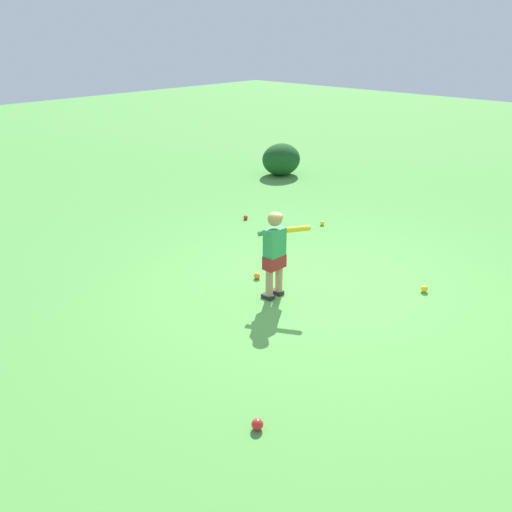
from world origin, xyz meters
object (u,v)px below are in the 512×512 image
(play_ball_behind_batter, at_px, (424,289))
(play_ball_far_left, at_px, (257,276))
(child_batter, at_px, (275,247))
(play_ball_near_batter, at_px, (257,424))
(play_ball_midfield, at_px, (322,223))
(play_ball_far_right, at_px, (246,217))

(play_ball_behind_batter, bearing_deg, play_ball_far_left, 122.48)
(play_ball_far_left, bearing_deg, play_ball_behind_batter, -57.52)
(child_batter, distance_m, play_ball_near_batter, 2.53)
(play_ball_behind_batter, xyz_separation_m, play_ball_midfield, (1.15, 2.44, -0.01))
(child_batter, distance_m, play_ball_midfield, 2.84)
(play_ball_behind_batter, bearing_deg, play_ball_far_right, 82.16)
(play_ball_far_left, xyz_separation_m, play_ball_near_batter, (-2.15, -2.03, 0.01))
(play_ball_behind_batter, height_order, play_ball_midfield, play_ball_behind_batter)
(play_ball_far_left, bearing_deg, play_ball_midfield, 16.32)
(play_ball_far_left, bearing_deg, play_ball_far_right, 47.81)
(child_batter, height_order, play_ball_near_batter, child_batter)
(play_ball_midfield, relative_size, play_ball_far_right, 0.98)
(play_ball_near_batter, bearing_deg, play_ball_behind_batter, 4.40)
(child_batter, height_order, play_ball_behind_batter, child_batter)
(play_ball_near_batter, bearing_deg, child_batter, 38.29)
(child_batter, bearing_deg, play_ball_near_batter, -141.71)
(child_batter, relative_size, play_ball_near_batter, 10.83)
(child_batter, relative_size, play_ball_behind_batter, 12.01)
(play_ball_behind_batter, bearing_deg, child_batter, 136.99)
(play_ball_midfield, height_order, play_ball_far_right, play_ball_far_right)
(child_batter, xyz_separation_m, play_ball_far_right, (1.85, 2.29, -0.61))
(child_batter, height_order, play_ball_far_right, child_batter)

